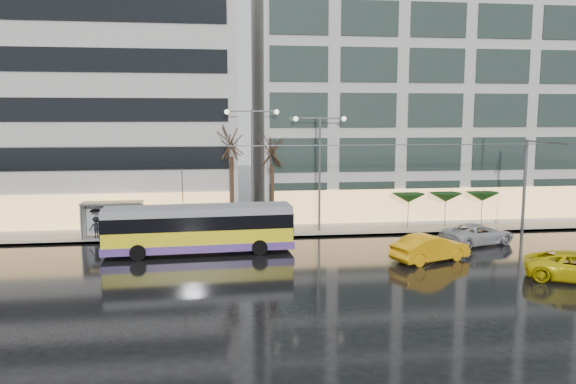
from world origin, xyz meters
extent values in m
plane|color=black|center=(0.00, 0.00, 0.00)|extent=(140.00, 140.00, 0.00)
cube|color=gray|center=(2.00, 14.00, 0.07)|extent=(80.00, 10.00, 0.15)
cube|color=slate|center=(2.00, 9.05, 0.07)|extent=(80.00, 0.10, 0.15)
cube|color=#BBB8B3|center=(-16.00, 19.00, 11.15)|extent=(34.00, 14.00, 22.00)
cube|color=#BBB8B3|center=(19.00, 19.00, 12.65)|extent=(32.00, 14.00, 25.00)
cube|color=yellow|center=(-1.80, 5.38, 1.03)|extent=(11.86, 3.05, 1.47)
cube|color=#58378A|center=(-1.80, 5.38, 0.54)|extent=(11.90, 3.09, 0.49)
cube|color=black|center=(-1.80, 5.38, 2.11)|extent=(11.88, 3.07, 0.88)
cube|color=gray|center=(-1.80, 5.38, 2.79)|extent=(11.86, 3.05, 0.49)
cube|color=black|center=(4.10, 5.68, 1.96)|extent=(0.18, 2.25, 1.27)
cube|color=black|center=(-7.69, 5.07, 1.96)|extent=(0.18, 2.25, 1.27)
cylinder|color=black|center=(1.86, 6.79, 0.49)|extent=(1.00, 0.39, 0.98)
cylinder|color=black|center=(1.98, 4.35, 0.49)|extent=(1.00, 0.39, 0.98)
cylinder|color=black|center=(-5.57, 6.41, 0.49)|extent=(1.00, 0.39, 0.98)
cylinder|color=black|center=(-5.45, 3.96, 0.49)|extent=(1.00, 0.39, 0.98)
cylinder|color=#595B60|center=(-2.82, 6.25, 4.21)|extent=(0.25, 3.64, 2.58)
cylinder|color=#595B60|center=(-2.85, 6.74, 4.21)|extent=(0.25, 3.64, 2.58)
cylinder|color=#595B60|center=(22.00, 8.50, 3.50)|extent=(0.24, 0.24, 7.00)
cube|color=#595B60|center=(22.00, 6.00, 6.90)|extent=(0.10, 5.00, 0.10)
cylinder|color=#595B60|center=(1.00, 5.75, 6.80)|extent=(42.00, 0.04, 0.04)
cylinder|color=#595B60|center=(1.00, 6.25, 6.80)|extent=(42.00, 0.04, 0.04)
cube|color=#595B60|center=(-8.00, 10.50, 2.60)|extent=(4.20, 1.60, 0.12)
cube|color=silver|center=(-8.00, 11.20, 1.35)|extent=(4.00, 0.05, 2.20)
cube|color=white|center=(-10.05, 10.50, 1.35)|extent=(0.10, 1.40, 2.20)
cylinder|color=#595B60|center=(-10.00, 9.80, 1.35)|extent=(0.10, 0.10, 2.40)
cylinder|color=#595B60|center=(-10.00, 11.20, 1.35)|extent=(0.10, 0.10, 2.40)
cylinder|color=#595B60|center=(-6.00, 9.80, 1.35)|extent=(0.10, 0.10, 2.40)
cylinder|color=#595B60|center=(-6.00, 11.20, 1.35)|extent=(0.10, 0.10, 2.40)
cylinder|color=#595B60|center=(2.00, 10.80, 4.65)|extent=(0.18, 0.18, 9.00)
cylinder|color=#595B60|center=(1.10, 10.80, 9.05)|extent=(1.80, 0.10, 0.10)
cylinder|color=#595B60|center=(2.90, 10.80, 9.05)|extent=(1.80, 0.10, 0.10)
sphere|color=#FFF2CC|center=(0.20, 10.80, 9.00)|extent=(0.36, 0.36, 0.36)
sphere|color=#FFF2CC|center=(3.80, 10.80, 9.00)|extent=(0.36, 0.36, 0.36)
cylinder|color=#595B60|center=(7.00, 10.80, 4.40)|extent=(0.18, 0.18, 8.50)
cylinder|color=#595B60|center=(6.10, 10.80, 8.55)|extent=(1.80, 0.10, 0.10)
cylinder|color=#595B60|center=(7.90, 10.80, 8.55)|extent=(1.80, 0.10, 0.10)
sphere|color=#FFF2CC|center=(5.20, 10.80, 8.50)|extent=(0.36, 0.36, 0.36)
sphere|color=#FFF2CC|center=(8.80, 10.80, 8.50)|extent=(0.36, 0.36, 0.36)
cylinder|color=black|center=(0.50, 11.00, 2.95)|extent=(0.28, 0.28, 5.60)
cylinder|color=black|center=(3.50, 11.20, 2.60)|extent=(0.28, 0.28, 4.90)
cylinder|color=#595B60|center=(14.00, 11.00, 1.25)|extent=(0.06, 0.06, 2.20)
cone|color=#0F370F|center=(14.00, 11.00, 2.45)|extent=(2.50, 2.50, 0.70)
cylinder|color=#595B60|center=(17.00, 11.00, 1.25)|extent=(0.06, 0.06, 2.20)
cone|color=#0F370F|center=(17.00, 11.00, 2.45)|extent=(2.50, 2.50, 0.70)
cylinder|color=#595B60|center=(20.00, 11.00, 1.25)|extent=(0.06, 0.06, 2.20)
cone|color=#0F370F|center=(20.00, 11.00, 2.45)|extent=(2.50, 2.50, 0.70)
imported|color=#FAA60D|center=(12.07, 1.55, 0.82)|extent=(5.25, 3.39, 1.63)
imported|color=#B6B6BB|center=(17.02, 5.49, 0.72)|extent=(5.60, 3.71, 1.43)
imported|color=black|center=(-6.51, 10.54, 1.02)|extent=(0.74, 0.61, 1.73)
imported|color=#FF547F|center=(-6.51, 10.54, 1.90)|extent=(1.25, 1.26, 0.88)
imported|color=black|center=(-6.65, 10.41, 1.10)|extent=(0.97, 0.78, 1.91)
imported|color=black|center=(-9.13, 10.32, 0.91)|extent=(1.08, 0.77, 1.51)
imported|color=black|center=(-9.13, 10.32, 1.90)|extent=(0.99, 0.99, 0.72)
camera|label=1|loc=(-0.73, -30.07, 8.67)|focal=35.00mm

